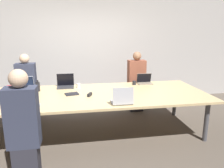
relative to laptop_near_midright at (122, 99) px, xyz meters
The scene contains 17 objects.
ground_plane 1.14m from the laptop_near_midright, 124.07° to the left, with size 24.00×24.00×0.00m, color brown.
curtain_wall 2.77m from the laptop_near_midright, 98.92° to the left, with size 12.00×0.06×2.80m.
conference_table 0.76m from the laptop_near_midright, 124.07° to the left, with size 4.20×1.59×0.77m.
laptop_near_midright is the anchor object (origin of this frame).
laptop_far_right 1.45m from the laptop_near_midright, 58.40° to the left, with size 0.32×0.22×0.22m.
person_far_right 1.85m from the laptop_near_midright, 67.15° to the left, with size 0.40×0.24×1.42m.
cup_far_right 1.29m from the laptop_near_midright, 66.35° to the left, with size 0.08×0.08×0.08m.
laptop_near_left 1.42m from the laptop_near_midright, behind, with size 0.32×0.23×0.24m.
person_near_left 1.47m from the laptop_near_midright, 161.47° to the right, with size 0.40×0.24×1.45m.
laptop_far_left 2.06m from the laptop_near_midright, 145.61° to the left, with size 0.35×0.26×0.26m.
person_far_left 2.39m from the laptop_near_midright, 137.07° to the left, with size 0.40×0.24×1.42m.
cup_far_left 2.26m from the laptop_near_midright, 150.31° to the left, with size 0.09×0.09×0.10m.
bottle_far_left 1.73m from the laptop_near_midright, 144.80° to the left, with size 0.07×0.07×0.21m.
laptop_far_midleft 1.53m from the laptop_near_midright, 126.56° to the left, with size 0.34×0.26×0.27m.
cup_far_midleft 1.31m from the laptop_near_midright, 120.14° to the left, with size 0.07×0.07×0.09m.
stapler 0.71m from the laptop_near_midright, 132.15° to the left, with size 0.10×0.16×0.05m.
notebook 1.03m from the laptop_near_midright, 139.76° to the left, with size 0.26×0.22×0.02m.
Camera 1 is at (-0.29, -3.80, 1.90)m, focal length 35.00 mm.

